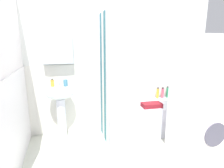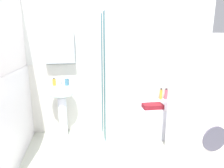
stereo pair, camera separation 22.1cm
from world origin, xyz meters
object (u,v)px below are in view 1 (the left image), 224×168
Objects in this scene: soap_dispenser at (52,83)px; towel_folded at (152,105)px; sink at (61,101)px; bathtub at (144,118)px; body_wash_bottle at (158,93)px; washer_dryer_stack at (200,98)px; lotion_bottle at (163,93)px; shampoo_bottle at (168,92)px; toothbrush_cup at (66,83)px.

soap_dispenser reaches higher than towel_folded.
soap_dispenser is 1.65m from towel_folded.
sink reaches higher than bathtub.
bathtub is 0.60m from body_wash_bottle.
washer_dryer_stack is (1.93, -1.01, -0.10)m from soap_dispenser.
lotion_bottle is at bearing 3.44° from sink.
lotion_bottle is at bearing 42.83° from towel_folded.
washer_dryer_stack reaches higher than shampoo_bottle.
soap_dispenser is at bearing -177.86° from body_wash_bottle.
bathtub is 6.68× the size of body_wash_bottle.
shampoo_bottle is (2.12, 0.07, -0.32)m from soap_dispenser.
washer_dryer_stack is at bearing -61.13° from towel_folded.
sink is 1.90m from lotion_bottle.
washer_dryer_stack reaches higher than towel_folded.
bathtub is (1.51, -0.19, -0.68)m from soap_dispenser.
soap_dispenser is 1.67m from bathtub.
body_wash_bottle is at bearing 179.37° from shampoo_bottle.
body_wash_bottle is at bearing 33.75° from bathtub.
toothbrush_cup reaches higher than sink.
bathtub is 4.38× the size of towel_folded.
bathtub is at bearing -5.64° from sink.
toothbrush_cup is 0.50× the size of lotion_bottle.
toothbrush_cup is at bearing -176.82° from body_wash_bottle.
towel_folded is (-0.34, -0.42, -0.07)m from body_wash_bottle.
sink is at bearing 152.46° from washer_dryer_stack.
sink is 2.06m from washer_dryer_stack.
toothbrush_cup is 1.74m from body_wash_bottle.
washer_dryer_stack reaches higher than body_wash_bottle.
bathtub is at bearing -146.25° from body_wash_bottle.
lotion_bottle is at bearing -174.62° from shampoo_bottle.
washer_dryer_stack reaches higher than sink.
toothbrush_cup is at bearing -177.24° from shampoo_bottle.
soap_dispenser reaches higher than bathtub.
washer_dryer_stack is at bearing -99.94° from shampoo_bottle.
sink is 8.38× the size of toothbrush_cup.
body_wash_bottle reaches higher than lotion_bottle.
lotion_bottle is (1.90, 0.11, -0.04)m from sink.
soap_dispenser is 0.58× the size of shampoo_bottle.
toothbrush_cup is at bearing -6.69° from soap_dispenser.
toothbrush_cup reaches higher than towel_folded.
body_wash_bottle is 0.54m from towel_folded.
bathtub is at bearing -156.69° from shampoo_bottle.
towel_folded is at bearing -13.31° from toothbrush_cup.
shampoo_bottle is at bearing 23.31° from bathtub.
soap_dispenser reaches higher than toothbrush_cup.
shampoo_bottle is at bearing 3.56° from sink.
body_wash_bottle is 0.13× the size of washer_dryer_stack.
washer_dryer_stack is at bearing -62.51° from bathtub.
sink is at bearing 174.36° from bathtub.
soap_dispenser is 0.20m from toothbrush_cup.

